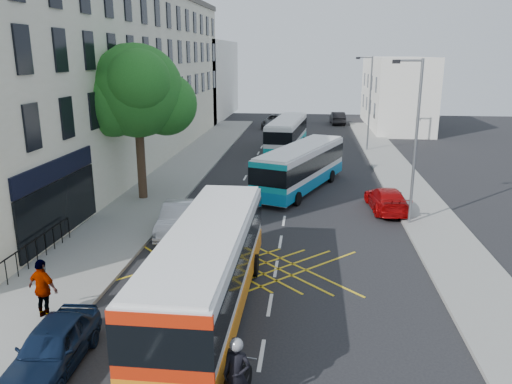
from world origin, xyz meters
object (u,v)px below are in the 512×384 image
(bus_near, at_px, (208,268))
(pedestrian_far, at_px, (43,289))
(bus_far, at_px, (287,134))
(parked_car_silver, at_px, (179,218))
(parked_car_blue, at_px, (53,347))
(distant_car_grey, at_px, (275,121))
(red_hatchback, at_px, (387,199))
(distant_car_dark, at_px, (338,118))
(motorbike, at_px, (237,379))
(street_tree, at_px, (136,92))
(bus_mid, at_px, (301,167))
(lamp_near, at_px, (414,134))
(lamp_far, at_px, (369,99))

(bus_near, height_order, pedestrian_far, bus_near)
(bus_far, relative_size, parked_car_silver, 2.30)
(parked_car_blue, bearing_deg, distant_car_grey, 84.18)
(red_hatchback, bearing_deg, parked_car_silver, 19.80)
(bus_far, bearing_deg, distant_car_grey, 104.15)
(parked_car_silver, height_order, distant_car_dark, distant_car_dark)
(motorbike, relative_size, distant_car_dark, 0.50)
(street_tree, distance_m, distant_car_dark, 37.48)
(parked_car_blue, bearing_deg, bus_mid, 69.54)
(parked_car_silver, height_order, pedestrian_far, pedestrian_far)
(motorbike, distance_m, red_hatchback, 17.80)
(red_hatchback, bearing_deg, distant_car_dark, -93.01)
(bus_mid, xyz_separation_m, motorbike, (-1.05, -20.71, -0.52))
(street_tree, xyz_separation_m, bus_near, (6.51, -12.62, -4.72))
(bus_near, height_order, motorbike, bus_near)
(lamp_near, xyz_separation_m, bus_mid, (-5.49, 6.27, -3.14))
(lamp_far, xyz_separation_m, distant_car_grey, (-9.08, 13.78, -3.87))
(bus_near, xyz_separation_m, distant_car_dark, (6.55, 47.31, -0.83))
(distant_car_dark, bearing_deg, bus_far, 70.15)
(bus_far, bearing_deg, lamp_far, 9.10)
(lamp_far, xyz_separation_m, parked_car_blue, (-11.80, -33.21, -3.95))
(lamp_near, bearing_deg, distant_car_grey, 105.05)
(bus_mid, distance_m, red_hatchback, 6.23)
(bus_near, xyz_separation_m, parked_car_blue, (-3.60, -3.55, -0.91))
(bus_far, xyz_separation_m, red_hatchback, (6.31, -17.22, -0.85))
(bus_mid, bearing_deg, lamp_near, -28.19)
(lamp_near, height_order, parked_car_blue, lamp_near)
(street_tree, relative_size, motorbike, 3.84)
(lamp_far, relative_size, bus_near, 0.75)
(parked_car_blue, distance_m, red_hatchback, 19.13)
(street_tree, xyz_separation_m, motorbike, (8.17, -17.41, -5.33))
(bus_mid, bearing_deg, red_hatchback, -18.47)
(lamp_far, xyz_separation_m, bus_far, (-7.01, -0.40, -3.12))
(parked_car_silver, bearing_deg, street_tree, 121.23)
(street_tree, xyz_separation_m, lamp_far, (14.71, 17.03, -1.68))
(bus_far, distance_m, distant_car_grey, 14.35)
(bus_mid, height_order, red_hatchback, bus_mid)
(lamp_far, relative_size, motorbike, 3.49)
(pedestrian_far, bearing_deg, lamp_far, -95.42)
(lamp_near, xyz_separation_m, pedestrian_far, (-13.29, -10.84, -3.48))
(motorbike, xyz_separation_m, distant_car_dark, (4.89, 52.09, -0.21))
(lamp_far, distance_m, distant_car_dark, 18.15)
(parked_car_silver, bearing_deg, bus_near, -71.46)
(parked_car_silver, height_order, red_hatchback, parked_car_silver)
(bus_near, relative_size, bus_far, 1.03)
(bus_near, distance_m, bus_mid, 16.15)
(red_hatchback, height_order, distant_car_dark, distant_car_dark)
(bus_near, bearing_deg, motorbike, -70.79)
(street_tree, height_order, parked_car_blue, street_tree)
(bus_far, bearing_deg, parked_car_silver, -94.73)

